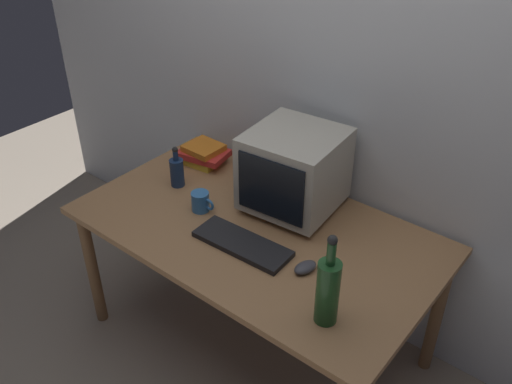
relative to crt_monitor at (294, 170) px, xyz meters
name	(u,v)px	position (x,y,z in m)	size (l,w,h in m)	color
ground_plane	(256,340)	(-0.03, -0.22, -0.90)	(6.00, 6.00, 0.00)	gray
back_wall	(329,72)	(-0.03, 0.28, 0.35)	(4.00, 0.08, 2.50)	silver
desk	(256,241)	(-0.03, -0.22, -0.27)	(1.56, 0.89, 0.71)	#9E7047
crt_monitor	(294,170)	(0.00, 0.00, 0.00)	(0.41, 0.42, 0.37)	#B2AD9E
keyboard	(242,244)	(0.00, -0.36, -0.18)	(0.42, 0.15, 0.02)	black
computer_mouse	(305,267)	(0.29, -0.32, -0.17)	(0.06, 0.10, 0.04)	#3F3F47
bottle_tall	(328,290)	(0.49, -0.48, -0.05)	(0.08, 0.08, 0.37)	#1E4C23
bottle_short	(177,171)	(-0.54, -0.19, -0.12)	(0.07, 0.07, 0.21)	navy
book_stack	(203,154)	(-0.58, 0.03, -0.14)	(0.27, 0.20, 0.10)	gold
mug	(201,202)	(-0.30, -0.28, -0.15)	(0.12, 0.08, 0.09)	#3370B2
metal_canister	(248,162)	(-0.33, 0.09, -0.12)	(0.09, 0.09, 0.15)	black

